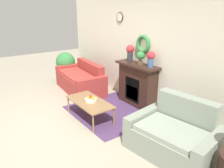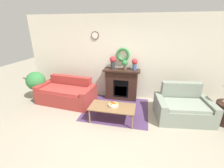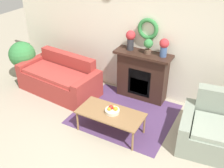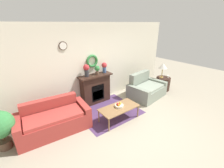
% 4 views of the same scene
% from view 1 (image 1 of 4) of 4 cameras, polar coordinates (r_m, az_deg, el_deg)
% --- Properties ---
extents(ground_plane, '(16.00, 16.00, 0.00)m').
position_cam_1_polar(ground_plane, '(4.48, -14.02, -12.05)').
color(ground_plane, '#9E937F').
extents(floor_rug, '(1.86, 1.67, 0.01)m').
position_cam_1_polar(floor_rug, '(5.13, -0.06, -7.16)').
color(floor_rug, '#4C335B').
rests_on(floor_rug, ground_plane).
extents(wall_back, '(6.80, 0.14, 2.70)m').
position_cam_1_polar(wall_back, '(5.23, 9.15, 8.74)').
color(wall_back, beige).
rests_on(wall_back, ground_plane).
extents(fireplace, '(1.17, 0.41, 1.04)m').
position_cam_1_polar(fireplace, '(5.35, 6.58, -0.08)').
color(fireplace, '#331E16').
rests_on(fireplace, ground_plane).
extents(couch_left, '(1.85, 1.01, 0.81)m').
position_cam_1_polar(couch_left, '(6.37, -8.16, 0.95)').
color(couch_left, '#9E332D').
rests_on(couch_left, ground_plane).
extents(loveseat_right, '(1.50, 1.13, 0.90)m').
position_cam_1_polar(loveseat_right, '(3.83, 16.07, -12.75)').
color(loveseat_right, gray).
rests_on(loveseat_right, ground_plane).
extents(coffee_table, '(1.16, 0.57, 0.41)m').
position_cam_1_polar(coffee_table, '(4.68, -5.88, -4.88)').
color(coffee_table, olive).
rests_on(coffee_table, ground_plane).
extents(fruit_bowl, '(0.25, 0.25, 0.12)m').
position_cam_1_polar(fruit_bowl, '(4.65, -5.52, -3.98)').
color(fruit_bowl, beige).
rests_on(fruit_bowl, coffee_table).
extents(vase_on_mantel_left, '(0.19, 0.19, 0.40)m').
position_cam_1_polar(vase_on_mantel_left, '(5.37, 4.74, 8.36)').
color(vase_on_mantel_left, '#2D2D33').
rests_on(vase_on_mantel_left, fireplace).
extents(vase_on_mantel_right, '(0.18, 0.18, 0.36)m').
position_cam_1_polar(vase_on_mantel_right, '(4.88, 10.10, 6.71)').
color(vase_on_mantel_right, '#3D5684').
rests_on(vase_on_mantel_right, fireplace).
extents(potted_plant_on_mantel, '(0.18, 0.18, 0.31)m').
position_cam_1_polar(potted_plant_on_mantel, '(5.09, 7.44, 7.03)').
color(potted_plant_on_mantel, brown).
rests_on(potted_plant_on_mantel, fireplace).
extents(potted_plant_floor_by_couch, '(0.62, 0.62, 0.94)m').
position_cam_1_polar(potted_plant_floor_by_couch, '(7.28, -12.04, 5.44)').
color(potted_plant_floor_by_couch, brown).
rests_on(potted_plant_floor_by_couch, ground_plane).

